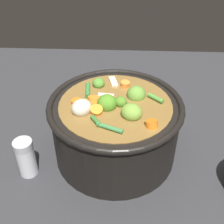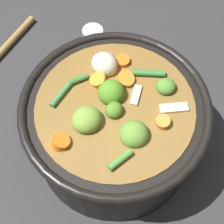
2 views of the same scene
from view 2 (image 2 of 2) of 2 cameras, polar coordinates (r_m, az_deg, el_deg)
The scene contains 3 objects.
ground_plane at distance 0.62m, azimuth 0.42°, elevation -5.58°, with size 1.10×1.10×0.00m, color #2D2D30.
cooking_pot at distance 0.55m, azimuth 0.47°, elevation -2.32°, with size 0.29×0.29×0.17m.
salt_shaker at distance 0.69m, azimuth -3.12°, elevation 11.12°, with size 0.04×0.04×0.09m.
Camera 2 is at (-0.25, -0.03, 0.57)m, focal length 53.85 mm.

